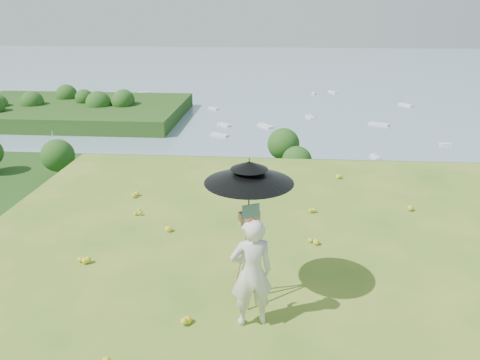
{
  "coord_description": "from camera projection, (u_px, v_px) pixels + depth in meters",
  "views": [
    {
      "loc": [
        -0.67,
        -7.25,
        4.6
      ],
      "look_at": [
        -1.39,
        1.73,
        1.21
      ],
      "focal_mm": 35.0,
      "sensor_mm": 36.0,
      "label": 1
    }
  ],
  "objects": [
    {
      "name": "shoreline_tier",
      "position": [
        277.0,
        227.0,
        90.98
      ],
      "size": [
        170.0,
        28.0,
        8.0
      ],
      "primitive_type": "cube",
      "color": "#686053",
      "rests_on": "bay_water"
    },
    {
      "name": "ground",
      "position": [
        310.0,
        280.0,
        8.33
      ],
      "size": [
        14.0,
        14.0,
        0.0
      ],
      "primitive_type": "plane",
      "color": "#467320",
      "rests_on": "ground"
    },
    {
      "name": "harbor_town",
      "position": [
        278.0,
        196.0,
        88.69
      ],
      "size": [
        110.0,
        22.0,
        5.0
      ],
      "primitive_type": null,
      "color": "silver",
      "rests_on": "shoreline_tier"
    },
    {
      "name": "bay_water",
      "position": [
        279.0,
        83.0,
        244.24
      ],
      "size": [
        700.0,
        700.0,
        0.0
      ],
      "primitive_type": "plane",
      "color": "gray",
      "rests_on": "ground"
    },
    {
      "name": "field_easel",
      "position": [
        249.0,
        253.0,
        7.49
      ],
      "size": [
        0.88,
        0.88,
        1.74
      ],
      "primitive_type": null,
      "rotation": [
        0.0,
        0.0,
        0.45
      ],
      "color": "#A07643",
      "rests_on": "ground"
    },
    {
      "name": "sun_umbrella",
      "position": [
        249.0,
        190.0,
        7.14
      ],
      "size": [
        1.79,
        1.79,
        1.02
      ],
      "primitive_type": null,
      "rotation": [
        0.0,
        0.0,
        0.39
      ],
      "color": "black",
      "rests_on": "field_easel"
    },
    {
      "name": "painter_cap",
      "position": [
        252.0,
        222.0,
        6.62
      ],
      "size": [
        0.29,
        0.31,
        0.1
      ],
      "primitive_type": null,
      "rotation": [
        0.0,
        0.0,
        0.44
      ],
      "color": "#DC7878",
      "rests_on": "painter"
    },
    {
      "name": "forest_slope",
      "position": [
        277.0,
        332.0,
        51.19
      ],
      "size": [
        140.0,
        56.0,
        22.0
      ],
      "primitive_type": "cube",
      "color": "#16360E",
      "rests_on": "bay_water"
    },
    {
      "name": "peninsula",
      "position": [
        71.0,
        104.0,
        168.75
      ],
      "size": [
        90.0,
        60.0,
        12.0
      ],
      "primitive_type": null,
      "color": "#16360E",
      "rests_on": "bay_water"
    },
    {
      "name": "wildflowers",
      "position": [
        309.0,
        269.0,
        8.54
      ],
      "size": [
        10.0,
        10.5,
        0.12
      ],
      "primitive_type": null,
      "color": "gold",
      "rests_on": "ground"
    },
    {
      "name": "moored_boats",
      "position": [
        244.0,
        116.0,
        171.33
      ],
      "size": [
        140.0,
        140.0,
        0.7
      ],
      "primitive_type": null,
      "color": "white",
      "rests_on": "bay_water"
    },
    {
      "name": "slope_trees",
      "position": [
        281.0,
        216.0,
        46.27
      ],
      "size": [
        110.0,
        50.0,
        6.0
      ],
      "primitive_type": null,
      "color": "#1A4615",
      "rests_on": "forest_slope"
    },
    {
      "name": "painter",
      "position": [
        251.0,
        273.0,
        6.91
      ],
      "size": [
        0.74,
        0.59,
        1.76
      ],
      "primitive_type": "imported",
      "rotation": [
        0.0,
        0.0,
        3.43
      ],
      "color": "silver",
      "rests_on": "ground"
    }
  ]
}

